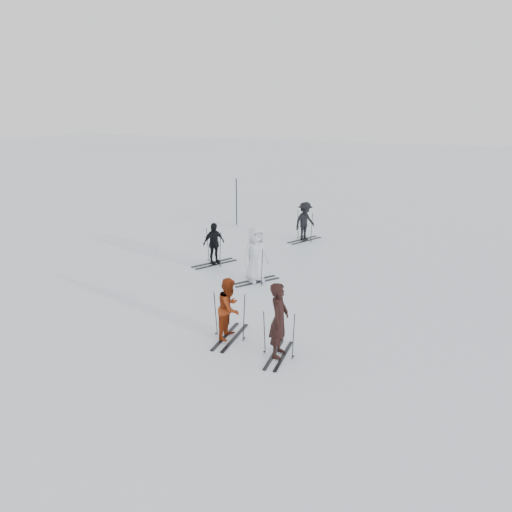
% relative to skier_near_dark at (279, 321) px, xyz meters
% --- Properties ---
extents(ground, '(120.00, 120.00, 0.00)m').
position_rel_skier_near_dark_xyz_m(ground, '(-2.40, 3.16, -0.91)').
color(ground, silver).
rests_on(ground, ground).
extents(skier_near_dark, '(0.49, 0.70, 1.82)m').
position_rel_skier_near_dark_xyz_m(skier_near_dark, '(0.00, 0.00, 0.00)').
color(skier_near_dark, black).
rests_on(skier_near_dark, ground).
extents(skier_red, '(0.65, 0.81, 1.59)m').
position_rel_skier_near_dark_xyz_m(skier_red, '(-1.49, 0.40, -0.12)').
color(skier_red, maroon).
rests_on(skier_red, ground).
extents(skier_grey, '(1.00, 1.08, 1.85)m').
position_rel_skier_near_dark_xyz_m(skier_grey, '(-2.54, 4.45, 0.02)').
color(skier_grey, silver).
rests_on(skier_grey, ground).
extents(skier_uphill_left, '(0.76, 0.97, 1.54)m').
position_rel_skier_near_dark_xyz_m(skier_uphill_left, '(-4.71, 5.57, -0.14)').
color(skier_uphill_left, black).
rests_on(skier_uphill_left, ground).
extents(skier_uphill_far, '(1.02, 1.23, 1.66)m').
position_rel_skier_near_dark_xyz_m(skier_uphill_far, '(-2.65, 10.03, -0.08)').
color(skier_uphill_far, black).
rests_on(skier_uphill_far, ground).
extents(skis_near_dark, '(1.66, 0.98, 1.16)m').
position_rel_skier_near_dark_xyz_m(skis_near_dark, '(0.00, 0.00, -0.33)').
color(skis_near_dark, black).
rests_on(skis_near_dark, ground).
extents(skis_red, '(1.79, 1.03, 1.27)m').
position_rel_skier_near_dark_xyz_m(skis_red, '(-1.49, 0.40, -0.28)').
color(skis_red, black).
rests_on(skis_red, ground).
extents(skis_grey, '(1.97, 1.77, 1.28)m').
position_rel_skier_near_dark_xyz_m(skis_grey, '(-2.54, 4.45, -0.27)').
color(skis_grey, black).
rests_on(skis_grey, ground).
extents(skis_uphill_left, '(2.09, 1.75, 1.35)m').
position_rel_skier_near_dark_xyz_m(skis_uphill_left, '(-4.71, 5.57, -0.23)').
color(skis_uphill_left, black).
rests_on(skis_uphill_left, ground).
extents(skis_uphill_far, '(2.06, 1.65, 1.33)m').
position_rel_skier_near_dark_xyz_m(skis_uphill_far, '(-2.65, 10.03, -0.25)').
color(skis_uphill_far, black).
rests_on(skis_uphill_far, ground).
extents(piste_marker, '(0.06, 0.06, 2.26)m').
position_rel_skier_near_dark_xyz_m(piste_marker, '(-6.60, 11.44, 0.22)').
color(piste_marker, black).
rests_on(piste_marker, ground).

